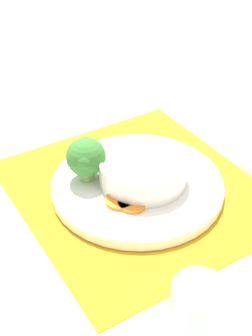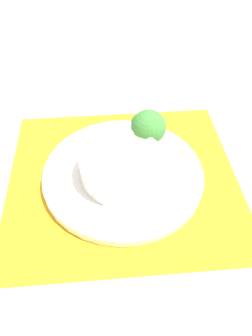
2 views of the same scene
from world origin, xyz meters
name	(u,v)px [view 1 (image 1 of 2)]	position (x,y,z in m)	size (l,w,h in m)	color
ground_plane	(137,190)	(0.00, 0.00, 0.00)	(4.00, 4.00, 0.00)	beige
placemat	(137,190)	(0.00, 0.00, 0.00)	(0.49, 0.47, 0.00)	orange
plate	(137,184)	(0.00, 0.00, 0.02)	(0.31, 0.31, 0.02)	white
bowl	(144,168)	(0.00, -0.01, 0.05)	(0.16, 0.16, 0.06)	silver
broccoli_floret	(86,157)	(0.05, 0.08, 0.07)	(0.07, 0.07, 0.08)	#84AD5B
carrot_slice_near	(120,200)	(-0.04, 0.05, 0.02)	(0.05, 0.05, 0.01)	orange
carrot_slice_middle	(132,203)	(-0.05, 0.03, 0.02)	(0.05, 0.05, 0.01)	orange
water_glass	(195,325)	(-0.32, 0.07, 0.05)	(0.06, 0.06, 0.12)	silver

